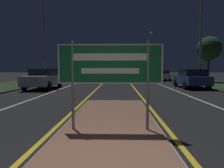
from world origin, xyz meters
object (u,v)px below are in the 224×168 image
(streetlight_left_near, at_px, (43,8))
(car_approaching_0, at_px, (44,78))
(streetlight_right_far, at_px, (151,49))
(car_receding_0, at_px, (191,78))
(warning_sign, at_px, (202,68))
(streetlight_right_near, at_px, (201,17))
(highway_sign, at_px, (110,67))
(car_receding_1, at_px, (161,75))

(streetlight_left_near, distance_m, car_approaching_0, 6.56)
(streetlight_right_far, bearing_deg, car_receding_0, -90.96)
(car_receding_0, height_order, warning_sign, warning_sign)
(streetlight_right_far, distance_m, warning_sign, 17.71)
(streetlight_right_near, xyz_separation_m, streetlight_right_far, (-0.20, 24.74, -0.22))
(highway_sign, xyz_separation_m, streetlight_right_far, (6.37, 36.89, 3.69))
(streetlight_left_near, xyz_separation_m, car_approaching_0, (0.78, -2.56, -5.99))
(highway_sign, distance_m, streetlight_left_near, 16.16)
(streetlight_right_near, distance_m, car_receding_1, 11.74)
(streetlight_right_far, height_order, car_receding_0, streetlight_right_far)
(highway_sign, distance_m, streetlight_right_far, 37.62)
(warning_sign, bearing_deg, car_approaching_0, -150.79)
(streetlight_right_far, relative_size, car_approaching_0, 1.79)
(streetlight_left_near, bearing_deg, car_approaching_0, -72.96)
(streetlight_right_near, relative_size, car_approaching_0, 1.89)
(highway_sign, bearing_deg, car_receding_1, 76.24)
(highway_sign, distance_m, car_receding_0, 13.69)
(highway_sign, distance_m, warning_sign, 22.13)
(highway_sign, xyz_separation_m, car_receding_0, (5.96, 12.30, -0.81))
(highway_sign, xyz_separation_m, warning_sign, (9.69, 19.89, -0.01))
(streetlight_right_near, xyz_separation_m, car_approaching_0, (-12.12, -0.78, -4.70))
(streetlight_right_far, xyz_separation_m, car_approaching_0, (-11.92, -25.52, -4.48))
(highway_sign, bearing_deg, car_approaching_0, 115.98)
(streetlight_right_near, height_order, car_receding_1, streetlight_right_near)
(streetlight_right_far, distance_m, car_receding_0, 25.00)
(streetlight_right_far, height_order, warning_sign, streetlight_right_far)
(car_receding_0, bearing_deg, streetlight_right_far, 89.04)
(streetlight_left_near, bearing_deg, streetlight_right_near, -7.86)
(streetlight_left_near, height_order, streetlight_right_near, streetlight_left_near)
(streetlight_right_near, distance_m, streetlight_right_far, 24.74)
(car_receding_0, relative_size, car_receding_1, 1.09)
(highway_sign, relative_size, car_receding_0, 0.55)
(car_receding_1, bearing_deg, car_receding_0, -87.96)
(car_receding_0, bearing_deg, streetlight_left_near, 172.44)
(streetlight_left_near, relative_size, car_approaching_0, 2.05)
(car_receding_0, bearing_deg, streetlight_right_near, -13.80)
(highway_sign, height_order, warning_sign, warning_sign)
(highway_sign, distance_m, car_receding_1, 23.51)
(car_approaching_0, relative_size, warning_sign, 1.88)
(car_receding_1, distance_m, car_approaching_0, 15.97)
(streetlight_left_near, relative_size, streetlight_right_near, 1.08)
(warning_sign, bearing_deg, car_receding_1, 144.49)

